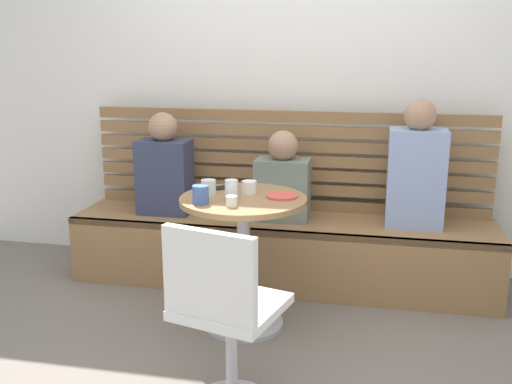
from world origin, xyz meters
TOP-DOWN VIEW (x-y plane):
  - ground at (0.00, 0.00)m, footprint 8.00×8.00m
  - back_wall at (0.00, 1.64)m, footprint 5.20×0.10m
  - booth_bench at (0.00, 1.20)m, footprint 2.70×0.52m
  - booth_backrest at (0.00, 1.44)m, footprint 2.65×0.04m
  - cafe_table at (-0.10, 0.57)m, footprint 0.68×0.68m
  - white_chair at (-0.00, -0.24)m, footprint 0.49×0.49m
  - person_adult at (0.82, 1.22)m, footprint 0.34×0.22m
  - person_child_left at (-0.77, 1.19)m, footprint 0.34×0.22m
  - person_child_middle at (0.01, 1.20)m, footprint 0.34×0.22m
  - cup_ceramic_white at (-0.09, 0.66)m, footprint 0.08×0.08m
  - cup_water_clear at (-0.15, 0.50)m, footprint 0.07×0.07m
  - cup_glass_short at (-0.30, 0.60)m, footprint 0.08×0.08m
  - cup_espresso_small at (-0.12, 0.38)m, footprint 0.06×0.06m
  - cup_mug_blue at (-0.29, 0.41)m, footprint 0.08×0.08m
  - plate_small at (0.10, 0.62)m, footprint 0.17×0.17m
  - phone_on_table at (-0.25, 0.76)m, footprint 0.15×0.15m

SIDE VIEW (x-z plane):
  - ground at x=0.00m, z-range 0.00..0.00m
  - booth_bench at x=0.00m, z-range 0.00..0.44m
  - white_chair at x=0.00m, z-range 0.04..0.89m
  - cafe_table at x=-0.10m, z-range 0.15..0.89m
  - person_child_middle at x=0.01m, z-range 0.40..0.97m
  - person_child_left at x=-0.77m, z-range 0.40..1.07m
  - phone_on_table at x=-0.25m, z-range 0.74..0.75m
  - plate_small at x=0.10m, z-range 0.74..0.75m
  - cup_espresso_small at x=-0.12m, z-range 0.74..0.79m
  - cup_ceramic_white at x=-0.09m, z-range 0.74..0.81m
  - booth_backrest at x=0.00m, z-range 0.44..1.11m
  - cup_glass_short at x=-0.30m, z-range 0.74..0.82m
  - cup_mug_blue at x=-0.29m, z-range 0.74..0.83m
  - person_adult at x=0.82m, z-range 0.40..1.18m
  - cup_water_clear at x=-0.15m, z-range 0.74..0.85m
  - back_wall at x=0.00m, z-range 0.00..2.90m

